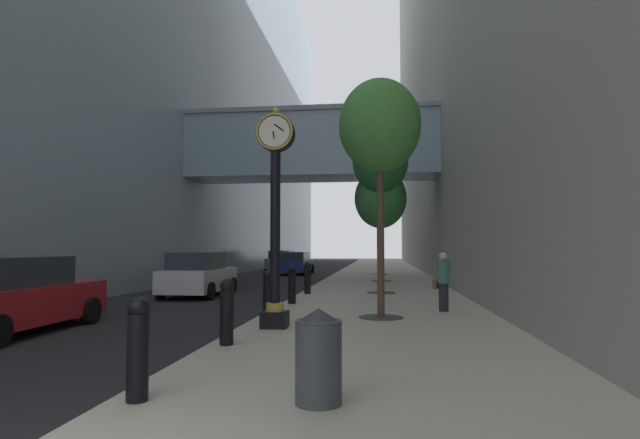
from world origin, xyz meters
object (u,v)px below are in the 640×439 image
(street_tree_near, at_px, (380,127))
(car_white_near, at_px, (199,275))
(street_tree_far, at_px, (381,191))
(car_grey_trailing, at_px, (282,261))
(car_blue_far, at_px, (295,263))
(street_tree_mid_near, at_px, (380,162))
(bollard_fifth, at_px, (307,277))
(car_red_mid, at_px, (8,296))
(street_clock, at_px, (275,205))
(bollard_fourth, at_px, (292,284))
(bollard_nearest, at_px, (138,346))
(bollard_third, at_px, (268,293))
(bollard_second, at_px, (227,310))
(street_tree_mid_far, at_px, (381,199))
(trash_bin, at_px, (318,355))
(pedestrian_walking, at_px, (443,280))

(street_tree_near, distance_m, car_white_near, 10.20)
(street_tree_far, xyz_separation_m, car_grey_trailing, (-7.85, 6.74, -4.75))
(street_tree_near, height_order, car_blue_far, street_tree_near)
(car_grey_trailing, bearing_deg, street_tree_mid_near, -69.04)
(street_tree_far, bearing_deg, bollard_fifth, -100.68)
(car_red_mid, bearing_deg, bollard_fifth, 58.73)
(street_clock, bearing_deg, car_blue_far, 98.58)
(bollard_fourth, bearing_deg, bollard_fifth, 90.00)
(street_clock, distance_m, car_blue_far, 24.35)
(street_tree_near, bearing_deg, bollard_fourth, 133.97)
(bollard_nearest, relative_size, bollard_third, 1.00)
(bollard_second, relative_size, street_tree_mid_far, 0.20)
(street_clock, height_order, trash_bin, street_clock)
(bollard_fourth, distance_m, car_red_mid, 7.52)
(street_tree_mid_far, distance_m, car_grey_trailing, 16.12)
(street_clock, distance_m, bollard_fifth, 8.25)
(bollard_second, distance_m, street_tree_mid_far, 18.16)
(trash_bin, bearing_deg, car_white_near, 115.37)
(street_tree_far, relative_size, car_grey_trailing, 1.57)
(trash_bin, xyz_separation_m, car_grey_trailing, (-7.16, 34.38, 0.11))
(bollard_nearest, height_order, car_blue_far, car_blue_far)
(street_tree_mid_far, bearing_deg, street_tree_mid_near, -90.00)
(bollard_fifth, bearing_deg, pedestrian_walking, -46.79)
(street_clock, distance_m, street_tree_near, 3.59)
(car_red_mid, bearing_deg, bollard_second, -13.88)
(bollard_third, distance_m, car_white_near, 7.97)
(bollard_nearest, bearing_deg, street_tree_near, 69.17)
(bollard_fourth, distance_m, car_grey_trailing, 25.06)
(bollard_fourth, relative_size, street_tree_mid_far, 0.20)
(bollard_third, relative_size, pedestrian_walking, 0.73)
(street_clock, bearing_deg, street_tree_far, 84.19)
(bollard_nearest, bearing_deg, bollard_fourth, 90.00)
(bollard_second, xyz_separation_m, bollard_fourth, (0.00, 6.67, 0.00))
(car_white_near, bearing_deg, street_tree_far, 64.12)
(bollard_fourth, distance_m, bollard_fifth, 3.33)
(street_clock, distance_m, bollard_second, 2.91)
(bollard_fourth, height_order, car_grey_trailing, car_grey_trailing)
(car_white_near, bearing_deg, street_tree_near, -41.81)
(bollard_fifth, height_order, street_tree_mid_far, street_tree_mid_far)
(bollard_second, bearing_deg, street_tree_mid_far, 81.18)
(street_clock, relative_size, street_tree_mid_near, 0.77)
(street_clock, xyz_separation_m, trash_bin, (1.60, -5.21, -2.12))
(trash_bin, relative_size, car_white_near, 0.25)
(street_clock, bearing_deg, bollard_fourth, 95.46)
(bollard_fourth, relative_size, pedestrian_walking, 0.73)
(street_clock, height_order, bollard_fourth, street_clock)
(street_tree_far, relative_size, car_blue_far, 1.55)
(bollard_fourth, xyz_separation_m, car_white_near, (-4.25, 3.41, 0.06))
(bollard_fourth, bearing_deg, trash_bin, -78.29)
(bollard_third, bearing_deg, bollard_nearest, -90.00)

